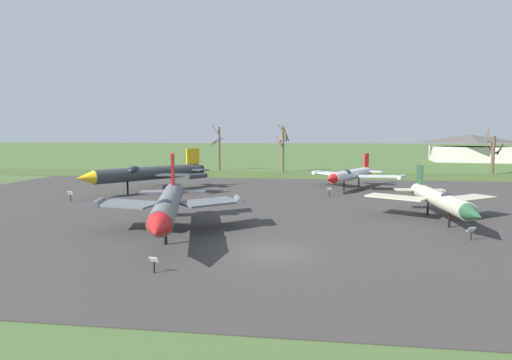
% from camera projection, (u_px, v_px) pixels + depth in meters
% --- Properties ---
extents(ground_plane, '(600.00, 600.00, 0.00)m').
position_uv_depth(ground_plane, '(272.00, 253.00, 24.06)').
color(ground_plane, '#425B2D').
extents(asphalt_apron, '(79.55, 50.35, 0.05)m').
position_uv_depth(asphalt_apron, '(286.00, 208.00, 38.95)').
color(asphalt_apron, '#383533').
rests_on(asphalt_apron, ground).
extents(grass_verge_strip, '(139.55, 12.00, 0.06)m').
position_uv_depth(grass_verge_strip, '(297.00, 175.00, 69.68)').
color(grass_verge_strip, '#3C5223').
rests_on(grass_verge_strip, ground).
extents(jet_fighter_front_left, '(13.00, 14.45, 5.07)m').
position_uv_depth(jet_fighter_front_left, '(149.00, 173.00, 49.15)').
color(jet_fighter_front_left, '#33383D').
rests_on(jet_fighter_front_left, ground).
extents(info_placard_front_left, '(0.67, 0.34, 1.11)m').
position_uv_depth(info_placard_front_left, '(71.00, 195.00, 42.25)').
color(info_placard_front_left, black).
rests_on(info_placard_front_left, ground).
extents(jet_fighter_front_right, '(10.81, 15.56, 5.35)m').
position_uv_depth(jet_fighter_front_right, '(168.00, 205.00, 27.96)').
color(jet_fighter_front_right, '#565B60').
rests_on(jet_fighter_front_right, ground).
extents(info_placard_front_right, '(0.52, 0.31, 0.87)m').
position_uv_depth(info_placard_front_right, '(154.00, 263.00, 20.43)').
color(info_placard_front_right, black).
rests_on(info_placard_front_right, ground).
extents(jet_fighter_rear_center, '(10.82, 13.46, 4.12)m').
position_uv_depth(jet_fighter_rear_center, '(440.00, 199.00, 32.34)').
color(jet_fighter_rear_center, '#B7B293').
rests_on(jet_fighter_rear_center, ground).
extents(info_placard_rear_center, '(0.51, 0.40, 0.93)m').
position_uv_depth(info_placard_rear_center, '(471.00, 232.00, 26.77)').
color(info_placard_rear_center, black).
rests_on(info_placard_rear_center, ground).
extents(jet_fighter_rear_left, '(11.39, 12.82, 4.34)m').
position_uv_depth(jet_fighter_rear_left, '(351.00, 175.00, 51.62)').
color(jet_fighter_rear_left, silver).
rests_on(jet_fighter_rear_left, ground).
extents(info_placard_rear_left, '(0.49, 0.19, 1.08)m').
position_uv_depth(info_placard_rear_left, '(329.00, 191.00, 45.43)').
color(info_placard_rear_left, black).
rests_on(info_placard_rear_left, ground).
extents(bare_tree_far_left, '(2.32, 2.86, 8.57)m').
position_uv_depth(bare_tree_far_left, '(219.00, 147.00, 78.83)').
color(bare_tree_far_left, brown).
rests_on(bare_tree_far_left, ground).
extents(bare_tree_left_of_center, '(2.68, 2.35, 8.68)m').
position_uv_depth(bare_tree_left_of_center, '(283.00, 146.00, 75.90)').
color(bare_tree_left_of_center, brown).
rests_on(bare_tree_left_of_center, ground).
extents(bare_tree_center, '(2.76, 2.70, 7.82)m').
position_uv_depth(bare_tree_center, '(493.00, 152.00, 70.98)').
color(bare_tree_center, brown).
rests_on(bare_tree_center, ground).
extents(visitor_building, '(20.36, 16.29, 6.83)m').
position_uv_depth(visitor_building, '(469.00, 148.00, 105.64)').
color(visitor_building, beige).
rests_on(visitor_building, ground).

